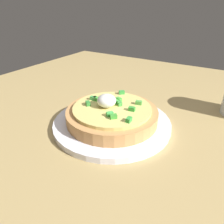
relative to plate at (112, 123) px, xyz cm
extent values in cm
cube|color=tan|center=(1.61, 12.85, -1.84)|extent=(106.62, 86.84, 2.46)
cylinder|color=white|center=(0.00, 0.00, 0.00)|extent=(24.58, 24.58, 1.22)
cylinder|color=tan|center=(0.00, 0.00, 1.88)|extent=(18.99, 18.99, 2.55)
cylinder|color=#E2CC72|center=(0.00, 0.00, 3.48)|extent=(16.13, 16.13, 0.64)
ellipsoid|color=white|center=(-1.03, -0.41, 5.12)|extent=(3.88, 3.88, 2.64)
cube|color=green|center=(4.21, 0.62, 4.20)|extent=(1.39, 0.98, 0.80)
cube|color=#4CAF51|center=(-5.32, 0.75, 4.20)|extent=(1.40, 1.01, 0.80)
cube|color=green|center=(-4.64, 0.89, 4.20)|extent=(1.43, 1.07, 0.80)
cube|color=green|center=(0.94, 1.48, 4.20)|extent=(1.49, 1.45, 0.80)
cube|color=green|center=(5.65, -3.43, 4.20)|extent=(0.85, 1.31, 0.80)
cube|color=#338635|center=(-4.69, -1.90, 4.20)|extent=(1.49, 1.44, 0.80)
cube|color=#47BA51|center=(1.23, -3.43, 4.20)|extent=(1.38, 1.51, 0.80)
cube|color=green|center=(-1.58, 6.87, 4.20)|extent=(1.49, 1.44, 0.80)
cube|color=green|center=(-0.24, 1.73, 4.20)|extent=(1.26, 1.50, 0.80)
cube|color=green|center=(2.70, -3.87, 4.20)|extent=(1.47, 1.47, 0.80)
cube|color=green|center=(-0.19, 3.08, 4.20)|extent=(1.45, 1.12, 0.80)
cube|color=#56AE4B|center=(4.14, 3.92, 4.20)|extent=(1.41, 1.04, 0.80)
camera|label=1|loc=(20.05, -32.66, 23.08)|focal=33.67mm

